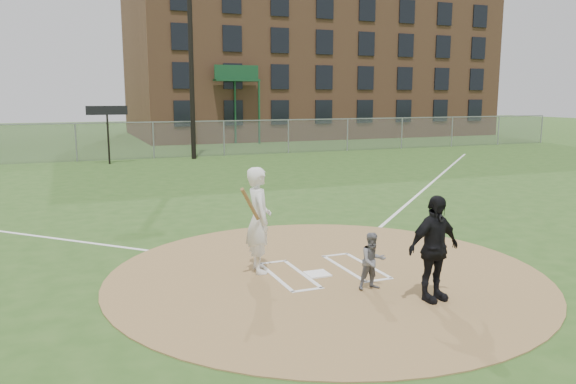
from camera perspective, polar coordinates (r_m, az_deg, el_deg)
name	(u,v)px	position (r m, az deg, el deg)	size (l,w,h in m)	color
ground	(326,274)	(11.02, 3.90, -8.32)	(140.00, 140.00, 0.00)	#2C4F1B
dirt_circle	(326,274)	(11.02, 3.90, -8.27)	(8.40, 8.40, 0.02)	#9A7849
home_plate	(318,274)	(10.91, 3.02, -8.31)	(0.43, 0.43, 0.03)	white
foul_line_first	(432,182)	(23.14, 14.44, 0.96)	(0.10, 24.00, 0.01)	white
catcher	(373,261)	(10.09, 8.60, -6.95)	(0.50, 0.39, 1.03)	slate
umpire	(434,248)	(9.66, 14.60, -5.56)	(1.05, 0.44, 1.79)	black
batters_boxes	(323,271)	(11.14, 3.56, -7.98)	(2.08, 1.88, 0.01)	white
batter_at_plate	(259,220)	(10.85, -2.99, -2.84)	(0.84, 1.02, 2.06)	white
outfield_fence	(154,140)	(31.85, -13.50, 5.16)	(56.08, 0.08, 2.03)	slate
brick_warehouse	(305,50)	(51.83, 1.76, 14.26)	(30.00, 17.17, 15.00)	brown
light_pole	(190,35)	(31.30, -9.89, 15.46)	(1.20, 0.30, 12.22)	black
scoreboard_sign	(107,117)	(29.72, -17.90, 7.30)	(2.00, 0.10, 2.93)	black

